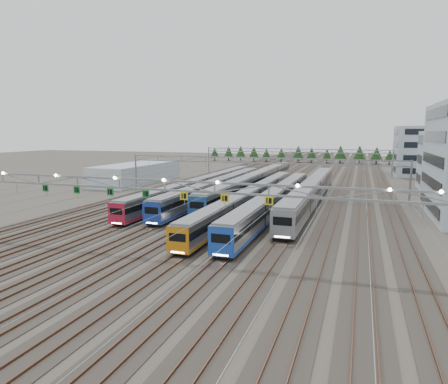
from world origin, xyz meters
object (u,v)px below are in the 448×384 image
(train_b, at_px, (218,188))
(train_a, at_px, (202,186))
(gantry_mid, at_px, (258,165))
(gantry_far, at_px, (294,154))
(depot_bldg_north, at_px, (435,151))
(train_c, at_px, (256,181))
(gantry_near, at_px, (164,187))
(train_d, at_px, (252,197))
(west_shed, at_px, (137,173))
(train_e, at_px, (276,200))
(train_f, at_px, (312,191))

(train_b, bearing_deg, train_a, 146.84)
(train_a, height_order, gantry_mid, gantry_mid)
(gantry_far, relative_size, depot_bldg_north, 2.56)
(train_c, relative_size, gantry_near, 1.19)
(gantry_near, distance_m, depot_bldg_north, 103.28)
(gantry_mid, bearing_deg, train_d, -79.72)
(west_shed, bearing_deg, gantry_far, 43.13)
(train_e, height_order, depot_bldg_north, depot_bldg_north)
(west_shed, bearing_deg, depot_bldg_north, 29.72)
(train_c, xyz_separation_m, gantry_far, (2.25, 37.60, 4.21))
(train_b, distance_m, train_c, 13.18)
(train_a, height_order, train_b, train_b)
(train_f, xyz_separation_m, gantry_far, (-11.25, 49.38, 4.17))
(gantry_near, height_order, gantry_mid, gantry_near)
(train_e, distance_m, depot_bldg_north, 77.25)
(train_c, height_order, train_e, train_c)
(train_f, xyz_separation_m, west_shed, (-46.27, 16.57, 0.22))
(train_a, bearing_deg, train_e, -34.56)
(train_d, bearing_deg, gantry_mid, 100.28)
(train_f, distance_m, gantry_far, 50.82)
(train_a, xyz_separation_m, train_b, (4.50, -2.94, 0.10))
(gantry_near, distance_m, west_shed, 63.10)
(train_f, height_order, gantry_mid, gantry_mid)
(train_d, xyz_separation_m, gantry_near, (-2.30, -27.72, 5.18))
(train_c, bearing_deg, west_shed, 171.68)
(train_d, relative_size, gantry_far, 1.05)
(train_d, height_order, train_f, train_f)
(train_c, relative_size, west_shed, 2.24)
(gantry_near, distance_m, gantry_far, 85.12)
(train_b, xyz_separation_m, depot_bldg_north, (46.81, 60.04, 5.27))
(train_b, height_order, west_shed, west_shed)
(train_a, height_order, train_d, train_a)
(train_f, bearing_deg, train_c, 138.89)
(gantry_far, distance_m, depot_bldg_north, 41.31)
(gantry_near, bearing_deg, train_a, 106.40)
(train_b, bearing_deg, gantry_far, 82.31)
(train_d, distance_m, gantry_mid, 13.38)
(train_a, xyz_separation_m, gantry_near, (11.20, -38.07, 5.13))
(train_b, height_order, gantry_far, gantry_far)
(train_f, xyz_separation_m, gantry_mid, (-11.25, 4.38, 4.17))
(gantry_near, relative_size, west_shed, 1.88)
(gantry_mid, bearing_deg, train_a, -169.68)
(train_c, distance_m, train_f, 17.92)
(train_b, distance_m, gantry_mid, 9.44)
(train_b, height_order, train_f, train_f)
(gantry_mid, xyz_separation_m, depot_bldg_north, (40.06, 55.05, 0.95))
(west_shed, bearing_deg, train_d, -33.42)
(train_a, distance_m, train_b, 5.38)
(train_a, distance_m, gantry_mid, 12.26)
(gantry_mid, distance_m, west_shed, 37.29)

